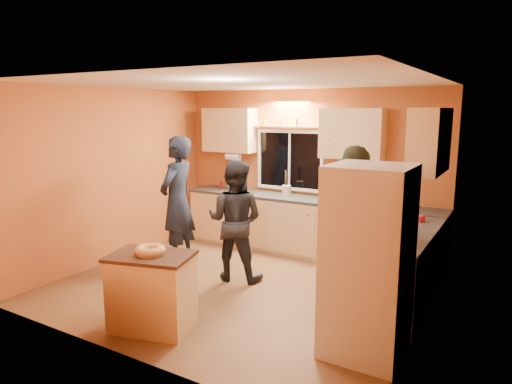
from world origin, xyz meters
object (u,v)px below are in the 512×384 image
Objects in this scene: refrigerator at (368,262)px; island at (152,291)px; person_right at (351,233)px; person_left at (178,201)px; person_center at (235,220)px.

refrigerator is 2.22m from island.
person_left is at bearing 85.46° from person_right.
island is at bearing 78.95° from person_center.
refrigerator is at bearing 1.78° from island.
person_center is at bearing 154.65° from refrigerator.
refrigerator is at bearing -146.13° from person_right.
person_right is (-0.39, 0.67, 0.06)m from refrigerator.
person_right is at bearing 22.57° from island.
island is 1.71m from person_center.
island is 0.59× the size of person_center.
person_left is 1.07m from person_center.
person_right reaches higher than person_center.
refrigerator reaches higher than island.
island is 0.50× the size of person_right.
refrigerator is 2.34m from person_center.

